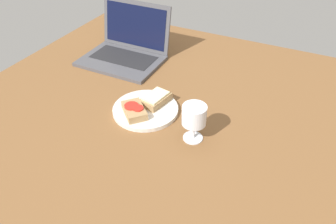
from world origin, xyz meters
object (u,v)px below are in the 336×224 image
(plate, at_px, (146,110))
(sandwich_with_tomato, at_px, (134,110))
(laptop, at_px, (126,48))
(sandwich_with_cheese, at_px, (156,99))
(wine_glass, at_px, (194,117))

(plate, xyz_separation_m, sandwich_with_tomato, (-0.02, -0.04, 0.02))
(plate, xyz_separation_m, laptop, (-0.26, 0.30, 0.04))
(sandwich_with_cheese, xyz_separation_m, sandwich_with_tomato, (-0.03, -0.09, -0.00))
(sandwich_with_tomato, relative_size, wine_glass, 0.97)
(wine_glass, bearing_deg, sandwich_with_cheese, 151.33)
(sandwich_with_tomato, distance_m, laptop, 0.43)
(plate, bearing_deg, wine_glass, -15.61)
(plate, distance_m, sandwich_with_tomato, 0.05)
(sandwich_with_cheese, distance_m, laptop, 0.38)
(sandwich_with_cheese, relative_size, sandwich_with_tomato, 0.99)
(wine_glass, height_order, laptop, laptop)
(plate, distance_m, sandwich_with_cheese, 0.05)
(plate, height_order, wine_glass, wine_glass)
(sandwich_with_cheese, distance_m, sandwich_with_tomato, 0.09)
(sandwich_with_tomato, relative_size, laptop, 0.36)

